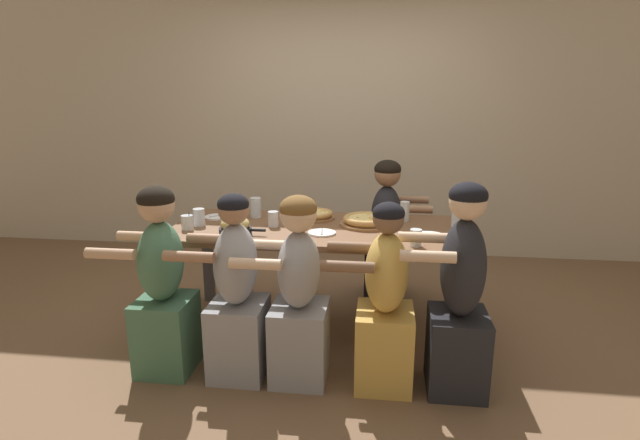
# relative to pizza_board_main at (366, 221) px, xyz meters

# --- Properties ---
(ground_plane) EXTENTS (18.00, 18.00, 0.00)m
(ground_plane) POSITION_rel_pizza_board_main_xyz_m (-0.31, -0.08, -0.78)
(ground_plane) COLOR brown
(ground_plane) RESTS_ON ground
(restaurant_back_panel) EXTENTS (10.00, 0.06, 3.20)m
(restaurant_back_panel) POSITION_rel_pizza_board_main_xyz_m (-0.31, 1.76, 0.82)
(restaurant_back_panel) COLOR beige
(restaurant_back_panel) RESTS_ON ground
(dining_table) EXTENTS (2.03, 0.88, 0.75)m
(dining_table) POSITION_rel_pizza_board_main_xyz_m (-0.31, -0.08, -0.11)
(dining_table) COLOR brown
(dining_table) RESTS_ON ground
(pizza_board_main) EXTENTS (0.36, 0.36, 0.07)m
(pizza_board_main) POSITION_rel_pizza_board_main_xyz_m (0.00, 0.00, 0.00)
(pizza_board_main) COLOR #996B42
(pizza_board_main) RESTS_ON dining_table
(pizza_board_second) EXTENTS (0.28, 0.28, 0.06)m
(pizza_board_second) POSITION_rel_pizza_board_main_xyz_m (-0.38, 0.14, -0.00)
(pizza_board_second) COLOR #996B42
(pizza_board_second) RESTS_ON dining_table
(skillet_bowl) EXTENTS (0.31, 0.21, 0.12)m
(skillet_bowl) POSITION_rel_pizza_board_main_xyz_m (-0.83, -0.34, 0.02)
(skillet_bowl) COLOR black
(skillet_bowl) RESTS_ON dining_table
(empty_plate_a) EXTENTS (0.18, 0.18, 0.02)m
(empty_plate_a) POSITION_rel_pizza_board_main_xyz_m (-1.10, 0.08, -0.03)
(empty_plate_a) COLOR white
(empty_plate_a) RESTS_ON dining_table
(empty_plate_b) EXTENTS (0.18, 0.18, 0.02)m
(empty_plate_b) POSITION_rel_pizza_board_main_xyz_m (-0.28, -0.25, -0.03)
(empty_plate_b) COLOR white
(empty_plate_b) RESTS_ON dining_table
(empty_plate_c) EXTENTS (0.20, 0.20, 0.02)m
(empty_plate_c) POSITION_rel_pizza_board_main_xyz_m (0.41, -0.23, -0.03)
(empty_plate_c) COLOR white
(empty_plate_c) RESTS_ON dining_table
(cocktail_glass_blue) EXTENTS (0.08, 0.08, 0.12)m
(cocktail_glass_blue) POSITION_rel_pizza_board_main_xyz_m (-1.19, -0.26, 0.01)
(cocktail_glass_blue) COLOR silver
(cocktail_glass_blue) RESTS_ON dining_table
(drinking_glass_a) EXTENTS (0.06, 0.06, 0.14)m
(drinking_glass_a) POSITION_rel_pizza_board_main_xyz_m (0.61, 0.05, 0.03)
(drinking_glass_a) COLOR silver
(drinking_glass_a) RESTS_ON dining_table
(drinking_glass_b) EXTENTS (0.07, 0.07, 0.11)m
(drinking_glass_b) POSITION_rel_pizza_board_main_xyz_m (-0.63, -0.11, 0.01)
(drinking_glass_b) COLOR silver
(drinking_glass_b) RESTS_ON dining_table
(drinking_glass_c) EXTENTS (0.07, 0.07, 0.14)m
(drinking_glass_c) POSITION_rel_pizza_board_main_xyz_m (0.27, 0.16, 0.03)
(drinking_glass_c) COLOR silver
(drinking_glass_c) RESTS_ON dining_table
(drinking_glass_d) EXTENTS (0.08, 0.08, 0.12)m
(drinking_glass_d) POSITION_rel_pizza_board_main_xyz_m (-1.15, -0.14, 0.02)
(drinking_glass_d) COLOR silver
(drinking_glass_d) RESTS_ON dining_table
(drinking_glass_e) EXTENTS (0.06, 0.06, 0.12)m
(drinking_glass_e) POSITION_rel_pizza_board_main_xyz_m (-0.95, 0.12, 0.02)
(drinking_glass_e) COLOR silver
(drinking_glass_e) RESTS_ON dining_table
(drinking_glass_f) EXTENTS (0.06, 0.06, 0.14)m
(drinking_glass_f) POSITION_rel_pizza_board_main_xyz_m (-0.97, -0.12, 0.03)
(drinking_glass_f) COLOR silver
(drinking_glass_f) RESTS_ON dining_table
(drinking_glass_g) EXTENTS (0.07, 0.07, 0.10)m
(drinking_glass_g) POSITION_rel_pizza_board_main_xyz_m (0.31, -0.44, 0.01)
(drinking_glass_g) COLOR silver
(drinking_glass_g) RESTS_ON dining_table
(drinking_glass_h) EXTENTS (0.08, 0.08, 0.15)m
(drinking_glass_h) POSITION_rel_pizza_board_main_xyz_m (-0.82, 0.13, 0.03)
(drinking_glass_h) COLOR silver
(drinking_glass_h) RESTS_ON dining_table
(diner_near_midright) EXTENTS (0.51, 0.40, 1.08)m
(diner_near_midright) POSITION_rel_pizza_board_main_xyz_m (0.14, -0.74, -0.30)
(diner_near_midright) COLOR gold
(diner_near_midright) RESTS_ON ground
(diner_near_center) EXTENTS (0.51, 0.40, 1.11)m
(diner_near_center) POSITION_rel_pizza_board_main_xyz_m (-0.35, -0.74, -0.27)
(diner_near_center) COLOR #99999E
(diner_near_center) RESTS_ON ground
(diner_near_midleft) EXTENTS (0.51, 0.40, 1.11)m
(diner_near_midleft) POSITION_rel_pizza_board_main_xyz_m (-0.72, -0.74, -0.29)
(diner_near_midleft) COLOR #99999E
(diner_near_midleft) RESTS_ON ground
(diner_near_left) EXTENTS (0.51, 0.40, 1.14)m
(diner_near_left) POSITION_rel_pizza_board_main_xyz_m (-1.17, -0.74, -0.25)
(diner_near_left) COLOR #477556
(diner_near_left) RESTS_ON ground
(diner_far_midright) EXTENTS (0.51, 0.40, 1.13)m
(diner_far_midright) POSITION_rel_pizza_board_main_xyz_m (0.15, 0.58, -0.26)
(diner_far_midright) COLOR #232328
(diner_far_midright) RESTS_ON ground
(diner_near_right) EXTENTS (0.51, 0.40, 1.20)m
(diner_near_right) POSITION_rel_pizza_board_main_xyz_m (0.54, -0.74, -0.23)
(diner_near_right) COLOR #232328
(diner_near_right) RESTS_ON ground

